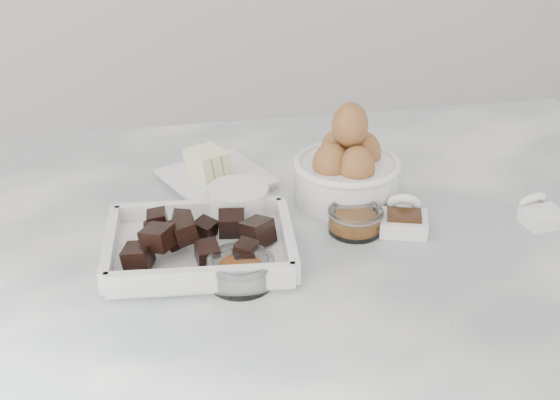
# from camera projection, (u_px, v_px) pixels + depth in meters

# --- Properties ---
(marble_slab) EXTENTS (1.20, 0.80, 0.04)m
(marble_slab) POSITION_uv_depth(u_px,v_px,m) (269.00, 254.00, 0.99)
(marble_slab) COLOR silver
(marble_slab) RESTS_ON cabinet
(chocolate_dish) EXTENTS (0.24, 0.19, 0.06)m
(chocolate_dish) POSITION_uv_depth(u_px,v_px,m) (200.00, 240.00, 0.93)
(chocolate_dish) COLOR white
(chocolate_dish) RESTS_ON marble_slab
(butter_plate) EXTENTS (0.18, 0.18, 0.06)m
(butter_plate) POSITION_uv_depth(u_px,v_px,m) (215.00, 173.00, 1.11)
(butter_plate) COLOR white
(butter_plate) RESTS_ON marble_slab
(sugar_ramekin) EXTENTS (0.08, 0.08, 0.05)m
(sugar_ramekin) POSITION_uv_depth(u_px,v_px,m) (238.00, 202.00, 1.01)
(sugar_ramekin) COLOR white
(sugar_ramekin) RESTS_ON marble_slab
(egg_bowl) EXTENTS (0.15, 0.15, 0.14)m
(egg_bowl) POSITION_uv_depth(u_px,v_px,m) (347.00, 169.00, 1.05)
(egg_bowl) COLOR white
(egg_bowl) RESTS_ON marble_slab
(honey_bowl) EXTENTS (0.07, 0.07, 0.03)m
(honey_bowl) POSITION_uv_depth(u_px,v_px,m) (355.00, 220.00, 0.99)
(honey_bowl) COLOR white
(honey_bowl) RESTS_ON marble_slab
(zest_bowl) EXTENTS (0.08, 0.08, 0.03)m
(zest_bowl) POSITION_uv_depth(u_px,v_px,m) (240.00, 270.00, 0.88)
(zest_bowl) COLOR white
(zest_bowl) RESTS_ON marble_slab
(vanilla_spoon) EXTENTS (0.07, 0.08, 0.05)m
(vanilla_spoon) POSITION_uv_depth(u_px,v_px,m) (404.00, 218.00, 1.00)
(vanilla_spoon) COLOR white
(vanilla_spoon) RESTS_ON marble_slab
(salt_spoon) EXTENTS (0.06, 0.07, 0.04)m
(salt_spoon) POSITION_uv_depth(u_px,v_px,m) (541.00, 213.00, 1.01)
(salt_spoon) COLOR white
(salt_spoon) RESTS_ON marble_slab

